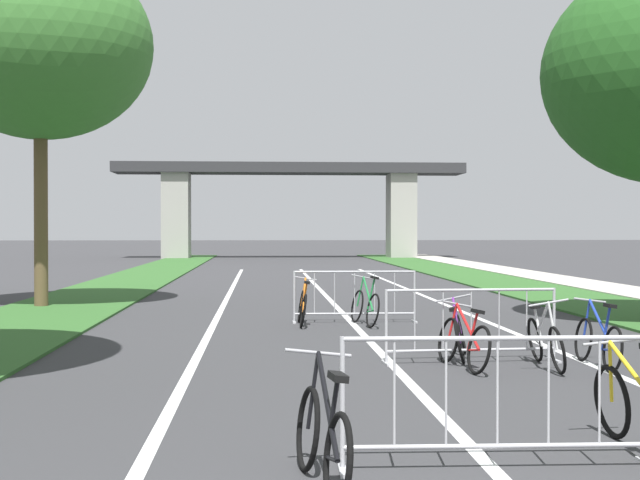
{
  "coord_description": "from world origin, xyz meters",
  "views": [
    {
      "loc": [
        -1.8,
        -2.94,
        1.89
      ],
      "look_at": [
        0.07,
        25.43,
        1.54
      ],
      "focal_mm": 49.13,
      "sensor_mm": 36.0,
      "label": 1
    }
  ],
  "objects_px": {
    "crowd_barrier_second": "(471,326)",
    "bicycle_orange_7": "(302,307)",
    "bicycle_white_5": "(545,341)",
    "bicycle_black_6": "(322,438)",
    "bicycle_blue_4": "(598,341)",
    "bicycle_red_3": "(464,342)",
    "bicycle_green_0": "(365,306)",
    "crowd_barrier_nearest": "(497,403)",
    "crowd_barrier_third": "(355,297)",
    "tree_left_oak_mid": "(40,45)",
    "bicycle_purple_2": "(460,335)"
  },
  "relations": [
    {
      "from": "crowd_barrier_second",
      "to": "bicycle_orange_7",
      "type": "distance_m",
      "value": 5.44
    },
    {
      "from": "bicycle_white_5",
      "to": "bicycle_black_6",
      "type": "xyz_separation_m",
      "value": [
        -3.41,
        -5.35,
        0.01
      ]
    },
    {
      "from": "bicycle_blue_4",
      "to": "bicycle_black_6",
      "type": "relative_size",
      "value": 1.03
    },
    {
      "from": "bicycle_red_3",
      "to": "bicycle_white_5",
      "type": "xyz_separation_m",
      "value": [
        1.12,
        -0.0,
        0.0
      ]
    },
    {
      "from": "bicycle_green_0",
      "to": "bicycle_blue_4",
      "type": "bearing_deg",
      "value": -75.61
    },
    {
      "from": "crowd_barrier_nearest",
      "to": "crowd_barrier_third",
      "type": "relative_size",
      "value": 1.0
    },
    {
      "from": "bicycle_green_0",
      "to": "bicycle_white_5",
      "type": "relative_size",
      "value": 0.97
    },
    {
      "from": "tree_left_oak_mid",
      "to": "crowd_barrier_second",
      "type": "distance_m",
      "value": 13.69
    },
    {
      "from": "bicycle_black_6",
      "to": "crowd_barrier_nearest",
      "type": "bearing_deg",
      "value": 8.95
    },
    {
      "from": "crowd_barrier_second",
      "to": "bicycle_green_0",
      "type": "xyz_separation_m",
      "value": [
        -0.93,
        4.87,
        -0.14
      ]
    },
    {
      "from": "crowd_barrier_nearest",
      "to": "crowd_barrier_second",
      "type": "relative_size",
      "value": 1.0
    },
    {
      "from": "crowd_barrier_second",
      "to": "bicycle_black_6",
      "type": "height_order",
      "value": "crowd_barrier_second"
    },
    {
      "from": "bicycle_white_5",
      "to": "bicycle_orange_7",
      "type": "xyz_separation_m",
      "value": [
        -3.05,
        5.52,
        0.0
      ]
    },
    {
      "from": "bicycle_black_6",
      "to": "bicycle_purple_2",
      "type": "bearing_deg",
      "value": 60.06
    },
    {
      "from": "bicycle_purple_2",
      "to": "bicycle_white_5",
      "type": "xyz_separation_m",
      "value": [
        0.97,
        -0.91,
        0.02
      ]
    },
    {
      "from": "bicycle_green_0",
      "to": "bicycle_blue_4",
      "type": "relative_size",
      "value": 0.98
    },
    {
      "from": "crowd_barrier_second",
      "to": "crowd_barrier_third",
      "type": "distance_m",
      "value": 5.53
    },
    {
      "from": "bicycle_green_0",
      "to": "bicycle_red_3",
      "type": "distance_m",
      "value": 5.44
    },
    {
      "from": "crowd_barrier_nearest",
      "to": "bicycle_green_0",
      "type": "bearing_deg",
      "value": 89.04
    },
    {
      "from": "bicycle_white_5",
      "to": "crowd_barrier_nearest",
      "type": "bearing_deg",
      "value": 70.41
    },
    {
      "from": "bicycle_purple_2",
      "to": "bicycle_black_6",
      "type": "relative_size",
      "value": 1.0
    },
    {
      "from": "crowd_barrier_nearest",
      "to": "bicycle_black_6",
      "type": "distance_m",
      "value": 1.49
    },
    {
      "from": "bicycle_green_0",
      "to": "bicycle_orange_7",
      "type": "relative_size",
      "value": 0.99
    },
    {
      "from": "bicycle_red_3",
      "to": "bicycle_white_5",
      "type": "bearing_deg",
      "value": -10.29
    },
    {
      "from": "crowd_barrier_second",
      "to": "bicycle_orange_7",
      "type": "xyz_separation_m",
      "value": [
        -2.16,
        5.0,
        -0.16
      ]
    },
    {
      "from": "crowd_barrier_third",
      "to": "bicycle_blue_4",
      "type": "relative_size",
      "value": 1.48
    },
    {
      "from": "bicycle_white_5",
      "to": "bicycle_purple_2",
      "type": "bearing_deg",
      "value": -40.7
    },
    {
      "from": "bicycle_orange_7",
      "to": "bicycle_purple_2",
      "type": "bearing_deg",
      "value": -65.63
    },
    {
      "from": "crowd_barrier_nearest",
      "to": "crowd_barrier_second",
      "type": "height_order",
      "value": "same"
    },
    {
      "from": "bicycle_purple_2",
      "to": "bicycle_black_6",
      "type": "distance_m",
      "value": 6.72
    },
    {
      "from": "bicycle_white_5",
      "to": "bicycle_black_6",
      "type": "height_order",
      "value": "bicycle_white_5"
    },
    {
      "from": "tree_left_oak_mid",
      "to": "crowd_barrier_third",
      "type": "relative_size",
      "value": 3.43
    },
    {
      "from": "bicycle_red_3",
      "to": "bicycle_blue_4",
      "type": "xyz_separation_m",
      "value": [
        1.86,
        -0.0,
        0.0
      ]
    },
    {
      "from": "crowd_barrier_nearest",
      "to": "bicycle_white_5",
      "type": "height_order",
      "value": "crowd_barrier_nearest"
    },
    {
      "from": "crowd_barrier_second",
      "to": "bicycle_orange_7",
      "type": "relative_size",
      "value": 1.49
    },
    {
      "from": "bicycle_red_3",
      "to": "bicycle_purple_2",
      "type": "bearing_deg",
      "value": 70.31
    },
    {
      "from": "crowd_barrier_third",
      "to": "bicycle_red_3",
      "type": "relative_size",
      "value": 1.49
    },
    {
      "from": "crowd_barrier_nearest",
      "to": "bicycle_purple_2",
      "type": "height_order",
      "value": "crowd_barrier_nearest"
    },
    {
      "from": "tree_left_oak_mid",
      "to": "crowd_barrier_nearest",
      "type": "xyz_separation_m",
      "value": [
        7.16,
        -14.67,
        -5.79
      ]
    },
    {
      "from": "bicycle_purple_2",
      "to": "bicycle_red_3",
      "type": "distance_m",
      "value": 0.92
    },
    {
      "from": "tree_left_oak_mid",
      "to": "bicycle_purple_2",
      "type": "bearing_deg",
      "value": -47.26
    },
    {
      "from": "crowd_barrier_nearest",
      "to": "bicycle_purple_2",
      "type": "distance_m",
      "value": 5.9
    },
    {
      "from": "bicycle_blue_4",
      "to": "bicycle_white_5",
      "type": "distance_m",
      "value": 0.74
    },
    {
      "from": "tree_left_oak_mid",
      "to": "bicycle_blue_4",
      "type": "xyz_separation_m",
      "value": [
        9.9,
        -9.77,
        -5.95
      ]
    },
    {
      "from": "tree_left_oak_mid",
      "to": "bicycle_purple_2",
      "type": "distance_m",
      "value": 13.46
    },
    {
      "from": "bicycle_blue_4",
      "to": "tree_left_oak_mid",
      "type": "bearing_deg",
      "value": 135.94
    },
    {
      "from": "crowd_barrier_second",
      "to": "crowd_barrier_third",
      "type": "bearing_deg",
      "value": 101.29
    },
    {
      "from": "tree_left_oak_mid",
      "to": "bicycle_orange_7",
      "type": "height_order",
      "value": "tree_left_oak_mid"
    },
    {
      "from": "bicycle_white_5",
      "to": "bicycle_orange_7",
      "type": "height_order",
      "value": "bicycle_white_5"
    },
    {
      "from": "tree_left_oak_mid",
      "to": "crowd_barrier_third",
      "type": "distance_m",
      "value": 9.99
    }
  ]
}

